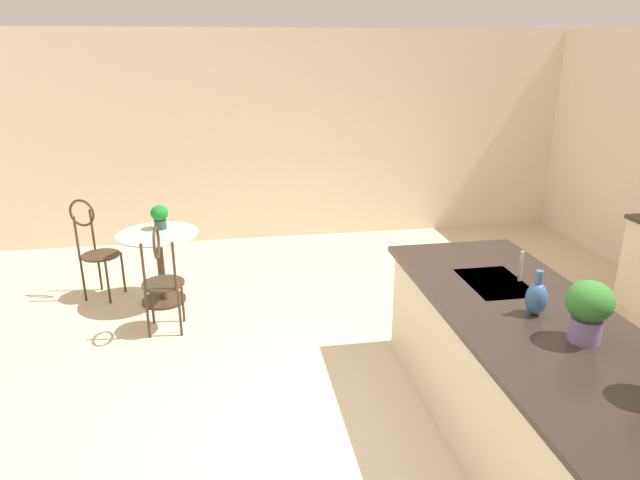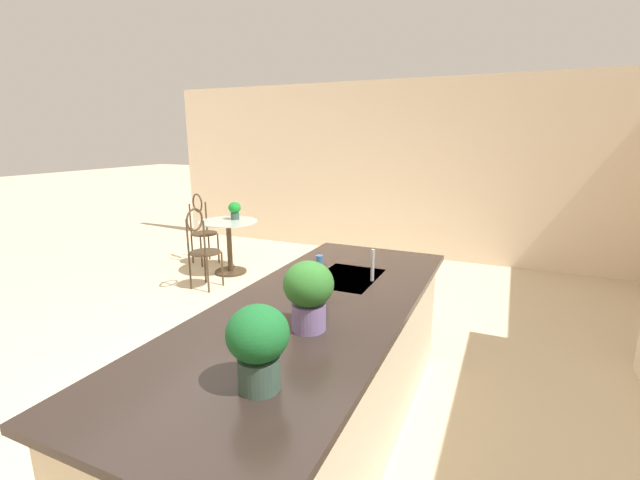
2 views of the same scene
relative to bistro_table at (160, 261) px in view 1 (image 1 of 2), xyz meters
The scene contains 10 objects.
ground_plane 2.90m from the bistro_table, 35.62° to the left, with size 40.00×40.00×0.00m, color beige.
wall_left_window 2.71m from the bistro_table, 139.20° to the left, with size 0.12×7.80×2.70m, color beige.
kitchen_island 3.64m from the bistro_table, 43.79° to the left, with size 2.80×1.06×0.92m.
bistro_table is the anchor object (origin of this frame).
chair_near_window 0.72m from the bistro_table, 110.61° to the right, with size 0.50×0.52×1.04m.
chair_by_island 0.70m from the bistro_table, ahead, with size 0.49×0.39×1.04m.
sink_faucet 3.45m from the bistro_table, 52.40° to the left, with size 0.02×0.02×0.22m, color #B2B5BA.
potted_plant_on_table 0.45m from the bistro_table, behind, with size 0.17×0.17×0.24m.
potted_plant_counter_near 3.99m from the bistro_table, 41.93° to the left, with size 0.25×0.25×0.36m.
vase_on_counter 3.66m from the bistro_table, 44.47° to the left, with size 0.13×0.13×0.29m.
Camera 1 is at (3.10, -0.95, 2.48)m, focal length 31.43 mm.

